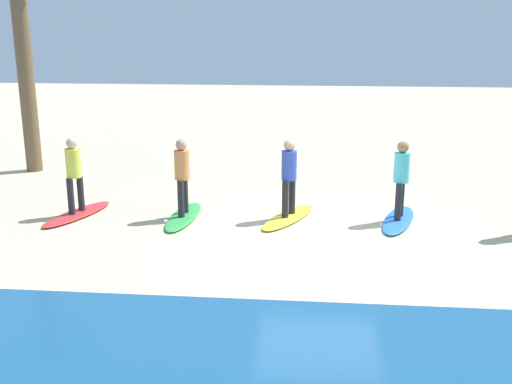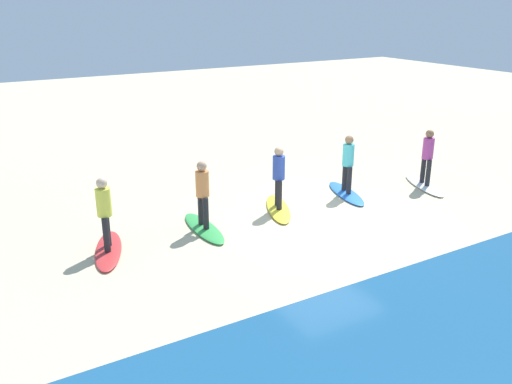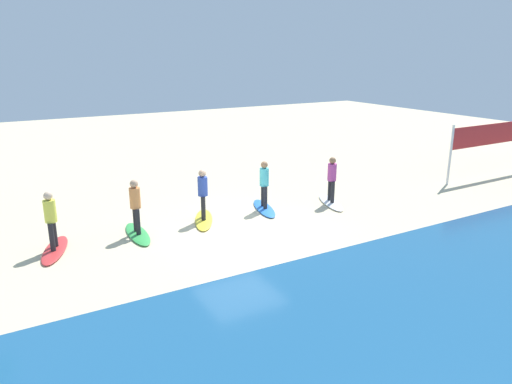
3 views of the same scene
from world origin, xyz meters
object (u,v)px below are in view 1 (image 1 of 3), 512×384
at_px(surfboard_yellow, 288,217).
at_px(surfer_yellow, 289,172).
at_px(surfer_green, 182,172).
at_px(surfer_red, 74,170).
at_px(surfer_blue, 401,174).
at_px(surfboard_red, 77,214).
at_px(surfboard_green, 184,216).
at_px(surfboard_blue, 398,220).

distance_m(surfboard_yellow, surfer_yellow, 0.99).
bearing_deg(surfer_green, surfer_yellow, -175.82).
height_order(surfer_yellow, surfer_red, same).
distance_m(surfer_blue, surfer_green, 4.57).
xyz_separation_m(surfer_yellow, surfboard_red, (4.59, 0.20, -0.99)).
bearing_deg(surfer_red, surfer_green, -179.00).
distance_m(surfer_blue, surfer_yellow, 2.32).
relative_size(surfer_green, surfboard_red, 0.78).
distance_m(surfer_yellow, surfboard_green, 2.46).
distance_m(surfer_green, surfboard_red, 2.54).
distance_m(surfboard_blue, surfer_blue, 0.99).
bearing_deg(surfer_blue, surfboard_green, 2.38).
height_order(surfboard_blue, surfboard_green, same).
distance_m(surfer_yellow, surfer_green, 2.25).
relative_size(surfer_yellow, surfer_red, 1.00).
bearing_deg(surfboard_green, surfer_green, 3.36).
relative_size(surfer_green, surfer_red, 1.00).
height_order(surfboard_yellow, surfer_yellow, surfer_yellow).
distance_m(surfboard_yellow, surfboard_green, 2.25).
distance_m(surfboard_green, surfboard_red, 2.34).
bearing_deg(surfboard_yellow, surfer_blue, 115.07).
height_order(surfer_blue, surfboard_yellow, surfer_blue).
bearing_deg(surfer_red, surfboard_green, -179.00).
bearing_deg(surfboard_blue, surfboard_green, -71.48).
bearing_deg(surfer_green, surfer_blue, -177.62).
relative_size(surfer_yellow, surfboard_red, 0.78).
bearing_deg(surfboard_blue, surfer_green, -71.48).
bearing_deg(surfboard_red, surfboard_yellow, 111.52).
bearing_deg(surfboard_green, surfer_red, -85.64).
bearing_deg(surfboard_yellow, surfer_red, -63.00).
distance_m(surfboard_green, surfer_red, 2.54).
height_order(surfer_yellow, surfer_green, same).
relative_size(surfboard_blue, surfer_green, 1.28).
relative_size(surfboard_blue, surfer_yellow, 1.28).
height_order(surfer_green, surfer_red, same).
distance_m(surfboard_blue, surfboard_yellow, 2.32).
bearing_deg(surfer_red, surfboard_red, 0.00).
xyz_separation_m(surfboard_blue, surfboard_red, (6.91, 0.23, 0.00)).
height_order(surfboard_yellow, surfer_green, surfer_green).
xyz_separation_m(surfer_blue, surfer_red, (6.91, 0.23, 0.00)).
xyz_separation_m(surfer_green, surfer_red, (2.34, 0.04, 0.00)).
height_order(surfer_yellow, surfboard_green, surfer_yellow).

